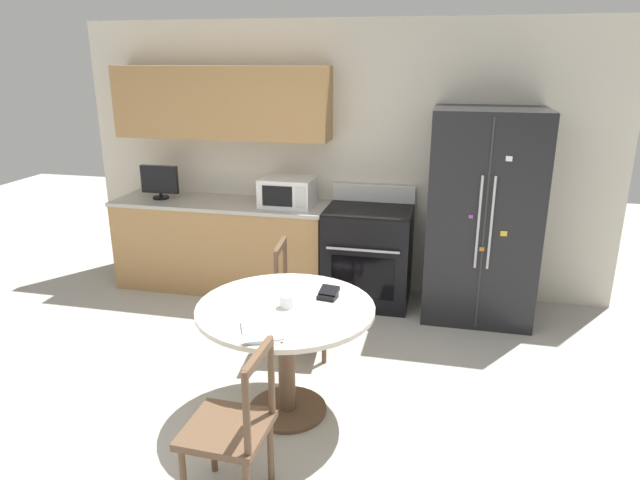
# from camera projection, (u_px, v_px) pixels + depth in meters

# --- Properties ---
(ground_plane) EXTENTS (14.00, 14.00, 0.00)m
(ground_plane) POSITION_uv_depth(u_px,v_px,m) (258.00, 440.00, 3.52)
(ground_plane) COLOR #B2ADA3
(back_wall) EXTENTS (5.20, 0.44, 2.60)m
(back_wall) POSITION_uv_depth(u_px,v_px,m) (310.00, 145.00, 5.55)
(back_wall) COLOR silver
(back_wall) RESTS_ON ground_plane
(kitchen_counter) EXTENTS (2.14, 0.64, 0.90)m
(kitchen_counter) POSITION_uv_depth(u_px,v_px,m) (223.00, 245.00, 5.75)
(kitchen_counter) COLOR #AD7F4C
(kitchen_counter) RESTS_ON ground_plane
(refrigerator) EXTENTS (0.94, 0.78, 1.86)m
(refrigerator) POSITION_uv_depth(u_px,v_px,m) (482.00, 216.00, 5.00)
(refrigerator) COLOR black
(refrigerator) RESTS_ON ground_plane
(oven_range) EXTENTS (0.80, 0.68, 1.08)m
(oven_range) POSITION_uv_depth(u_px,v_px,m) (368.00, 255.00, 5.41)
(oven_range) COLOR black
(oven_range) RESTS_ON ground_plane
(microwave) EXTENTS (0.49, 0.38, 0.27)m
(microwave) POSITION_uv_depth(u_px,v_px,m) (287.00, 192.00, 5.41)
(microwave) COLOR white
(microwave) RESTS_ON kitchen_counter
(countertop_tv) EXTENTS (0.38, 0.16, 0.34)m
(countertop_tv) POSITION_uv_depth(u_px,v_px,m) (160.00, 181.00, 5.67)
(countertop_tv) COLOR black
(countertop_tv) RESTS_ON kitchen_counter
(dining_table) EXTENTS (1.13, 1.13, 0.77)m
(dining_table) POSITION_uv_depth(u_px,v_px,m) (286.00, 329.00, 3.63)
(dining_table) COLOR beige
(dining_table) RESTS_ON ground_plane
(dining_chair_far) EXTENTS (0.46, 0.46, 0.90)m
(dining_chair_far) POSITION_uv_depth(u_px,v_px,m) (301.00, 301.00, 4.47)
(dining_chair_far) COLOR brown
(dining_chair_far) RESTS_ON ground_plane
(dining_chair_near) EXTENTS (0.43, 0.43, 0.90)m
(dining_chair_near) POSITION_uv_depth(u_px,v_px,m) (232.00, 429.00, 2.93)
(dining_chair_near) COLOR brown
(dining_chair_near) RESTS_ON ground_plane
(candle_glass) EXTENTS (0.10, 0.10, 0.08)m
(candle_glass) POSITION_uv_depth(u_px,v_px,m) (287.00, 302.00, 3.56)
(candle_glass) COLOR silver
(candle_glass) RESTS_ON dining_table
(wallet) EXTENTS (0.14, 0.14, 0.07)m
(wallet) POSITION_uv_depth(u_px,v_px,m) (328.00, 294.00, 3.70)
(wallet) COLOR black
(wallet) RESTS_ON dining_table
(mail_stack) EXTENTS (0.32, 0.36, 0.02)m
(mail_stack) POSITION_uv_depth(u_px,v_px,m) (262.00, 330.00, 3.24)
(mail_stack) COLOR white
(mail_stack) RESTS_ON dining_table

